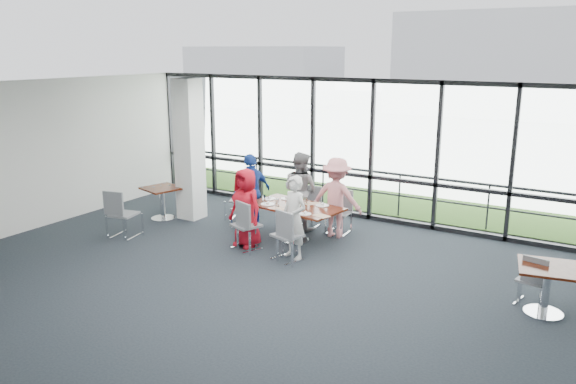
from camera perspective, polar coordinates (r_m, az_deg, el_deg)
The scene contains 40 objects.
floor at distance 9.02m, azimuth -4.49°, elevation -10.82°, with size 12.00×10.00×0.02m, color black.
ceiling at distance 8.19m, azimuth -4.93°, elevation 9.97°, with size 12.00×10.00×0.04m, color white.
wall_left at distance 12.84m, azimuth -27.08°, elevation 2.81°, with size 0.10×10.00×3.20m, color silver.
curtain_wall_back at distance 12.76m, azimuth 8.48°, elevation 4.17°, with size 12.00×0.10×3.20m, color white.
structural_column at distance 12.95m, azimuth -9.99°, elevation 4.25°, with size 0.50×0.50×3.20m, color white.
apron at distance 17.72m, azimuth 14.54°, elevation 1.35°, with size 80.00×70.00×0.02m, color gray.
grass_strip at distance 15.85m, azimuth 12.45°, elevation 0.08°, with size 80.00×5.00×0.01m, color #34551E.
hangar_aux at distance 41.49m, azimuth -2.46°, elevation 11.79°, with size 10.00×6.00×4.00m, color white.
guard_rail at distance 13.54m, azimuth 9.29°, elevation -0.05°, with size 0.06×0.06×12.00m, color #2D2D33.
main_table at distance 11.35m, azimuth 0.78°, elevation -2.03°, with size 2.00×1.29×0.75m.
side_table_left at distance 13.16m, azimuth -12.68°, elevation -0.10°, with size 0.95×0.95×0.75m.
side_table_right at distance 9.09m, azimuth 24.88°, elevation -7.60°, with size 0.96×0.96×0.75m.
diner_near_left at distance 11.07m, azimuth -4.29°, elevation -1.60°, with size 0.77×0.50×1.57m, color #B30E1C.
diner_near_right at distance 10.41m, azimuth 0.62°, elevation -2.60°, with size 0.57×0.42×1.57m, color silver.
diner_far_left at distance 12.12m, azimuth 1.25°, elevation 0.14°, with size 0.82×0.51×1.69m, color gray.
diner_far_right at distance 11.63m, azimuth 4.95°, elevation -0.58°, with size 1.08×0.56×1.67m, color #DD8386.
diner_end at distance 12.10m, azimuth -3.73°, elevation 0.01°, with size 0.97×0.53×1.66m, color #1D419F.
chair_main_nl at distance 10.96m, azimuth -4.26°, elevation -3.39°, with size 0.48×0.48×0.98m, color slate, non-canonical shape.
chair_main_nr at distance 10.36m, azimuth -0.06°, elevation -4.42°, with size 0.47×0.47×0.97m, color slate, non-canonical shape.
chair_main_fl at distance 12.35m, azimuth 2.15°, elevation -1.60°, with size 0.42×0.42×0.86m, color slate, non-canonical shape.
chair_main_fr at distance 11.93m, azimuth 5.19°, elevation -2.14°, with size 0.44×0.44×0.89m, color slate, non-canonical shape.
chair_main_end at distance 12.31m, azimuth -4.57°, elevation -1.71°, with size 0.42×0.42×0.85m, color slate, non-canonical shape.
chair_spare_la at distance 12.11m, azimuth -16.33°, elevation -2.18°, with size 0.48×0.48×0.99m, color slate, non-canonical shape.
chair_spare_lb at distance 12.88m, azimuth -4.81°, elevation -0.80°, with size 0.46×0.46×0.93m, color slate, non-canonical shape.
chair_spare_r at distance 9.40m, azimuth 23.55°, elevation -8.21°, with size 0.40×0.40×0.81m, color slate, non-canonical shape.
plate_nl at distance 11.39m, azimuth -2.08°, elevation -1.25°, with size 0.28×0.28×0.01m, color white.
plate_nr at distance 10.73m, azimuth 1.74°, elevation -2.24°, with size 0.24×0.24×0.01m, color white.
plate_fl at distance 11.82m, azimuth -0.14°, elevation -0.68°, with size 0.25×0.25×0.01m, color white.
plate_fr at distance 11.33m, azimuth 3.52°, elevation -1.37°, with size 0.27×0.27×0.01m, color white.
plate_end at distance 11.81m, azimuth -1.92°, elevation -0.69°, with size 0.26×0.26×0.01m, color white.
tumbler_a at distance 11.24m, azimuth -1.10°, elevation -1.10°, with size 0.08×0.08×0.15m, color white.
tumbler_b at distance 10.99m, azimuth 1.39°, elevation -1.52°, with size 0.06×0.06×0.13m, color white.
tumbler_c at distance 11.43m, azimuth 1.81°, elevation -0.89°, with size 0.07×0.07×0.13m, color white.
tumbler_d at distance 11.61m, azimuth -2.48°, elevation -0.65°, with size 0.07×0.07×0.14m, color white.
menu_a at distance 11.09m, azimuth -0.82°, elevation -1.72°, with size 0.28×0.20×0.00m, color silver.
menu_b at distance 10.65m, azimuth 3.40°, elevation -2.43°, with size 0.31×0.22×0.00m, color silver.
menu_c at distance 11.47m, azimuth 2.56°, elevation -1.18°, with size 0.32×0.22×0.00m, color silver.
condiment_caddy at distance 11.26m, azimuth 1.14°, elevation -1.37°, with size 0.10×0.07×0.04m, color black.
ketchup_bottle at distance 11.29m, azimuth 1.12°, elevation -0.96°, with size 0.06×0.06×0.18m, color #B8140B.
green_bottle at distance 11.25m, azimuth 1.40°, elevation -0.96°, with size 0.05×0.05×0.20m, color #1C7C1F.
Camera 1 is at (4.78, -6.63, 3.81)m, focal length 35.00 mm.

